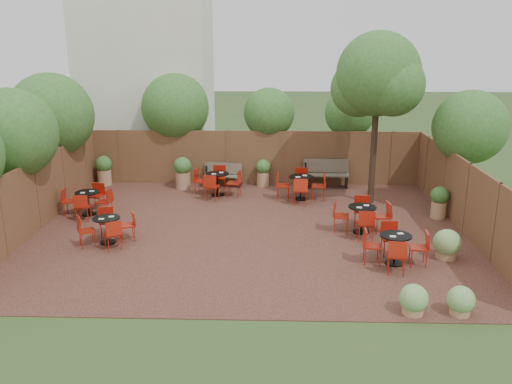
{
  "coord_description": "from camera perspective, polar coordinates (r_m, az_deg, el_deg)",
  "views": [
    {
      "loc": [
        0.64,
        -14.27,
        5.31
      ],
      "look_at": [
        0.17,
        0.5,
        1.0
      ],
      "focal_mm": 37.62,
      "sensor_mm": 36.0,
      "label": 1
    }
  ],
  "objects": [
    {
      "name": "park_bench_left",
      "position": [
        19.58,
        -3.5,
        1.88
      ],
      "size": [
        1.41,
        0.6,
        0.85
      ],
      "rotation": [
        0.0,
        0.0,
        -0.12
      ],
      "color": "brown",
      "rests_on": "courtyard_paving"
    },
    {
      "name": "courtyard_paving",
      "position": [
        15.23,
        -0.72,
        -4.1
      ],
      "size": [
        12.0,
        10.0,
        0.02
      ],
      "primitive_type": "cube",
      "color": "#361D16",
      "rests_on": "ground"
    },
    {
      "name": "overhang_foliage",
      "position": [
        17.36,
        -10.42,
        7.42
      ],
      "size": [
        15.69,
        10.59,
        2.75
      ],
      "color": "#2E601F",
      "rests_on": "ground"
    },
    {
      "name": "neighbour_building",
      "position": [
        22.89,
        -11.46,
        12.66
      ],
      "size": [
        5.0,
        4.0,
        8.0
      ],
      "primitive_type": "cube",
      "color": "beige",
      "rests_on": "ground"
    },
    {
      "name": "park_bench_right",
      "position": [
        19.59,
        7.45,
        2.02
      ],
      "size": [
        1.64,
        0.57,
        1.01
      ],
      "rotation": [
        0.0,
        0.0,
        -0.03
      ],
      "color": "brown",
      "rests_on": "courtyard_paving"
    },
    {
      "name": "courtyard_tree",
      "position": [
        17.4,
        12.81,
        11.59
      ],
      "size": [
        2.77,
        2.67,
        5.48
      ],
      "rotation": [
        0.0,
        0.0,
        -0.42
      ],
      "color": "black",
      "rests_on": "courtyard_paving"
    },
    {
      "name": "low_shrubs",
      "position": [
        12.61,
        19.14,
        -7.9
      ],
      "size": [
        2.14,
        3.45,
        0.74
      ],
      "color": "#A07750",
      "rests_on": "courtyard_paving"
    },
    {
      "name": "fence_left",
      "position": [
        16.32,
        -22.29,
        -0.3
      ],
      "size": [
        0.08,
        10.0,
        2.0
      ],
      "primitive_type": "cube",
      "color": "brown",
      "rests_on": "ground"
    },
    {
      "name": "ground",
      "position": [
        15.24,
        -0.72,
        -4.13
      ],
      "size": [
        80.0,
        80.0,
        0.0
      ],
      "primitive_type": "plane",
      "color": "#354F23",
      "rests_on": "ground"
    },
    {
      "name": "fence_back",
      "position": [
        19.75,
        -0.1,
        3.66
      ],
      "size": [
        12.0,
        0.08,
        2.0
      ],
      "primitive_type": "cube",
      "color": "brown",
      "rests_on": "ground"
    },
    {
      "name": "planters",
      "position": [
        18.8,
        -3.81,
        1.71
      ],
      "size": [
        11.75,
        4.01,
        1.15
      ],
      "color": "#A07750",
      "rests_on": "courtyard_paving"
    },
    {
      "name": "fence_right",
      "position": [
        15.84,
        21.51,
        -0.69
      ],
      "size": [
        0.08,
        10.0,
        2.0
      ],
      "primitive_type": "cube",
      "color": "brown",
      "rests_on": "ground"
    },
    {
      "name": "bistro_tables",
      "position": [
        15.94,
        -0.75,
        -1.45
      ],
      "size": [
        10.12,
        7.24,
        0.92
      ],
      "color": "black",
      "rests_on": "courtyard_paving"
    }
  ]
}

